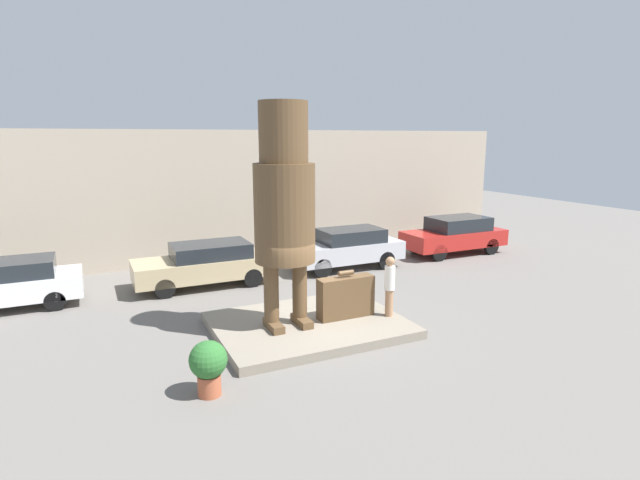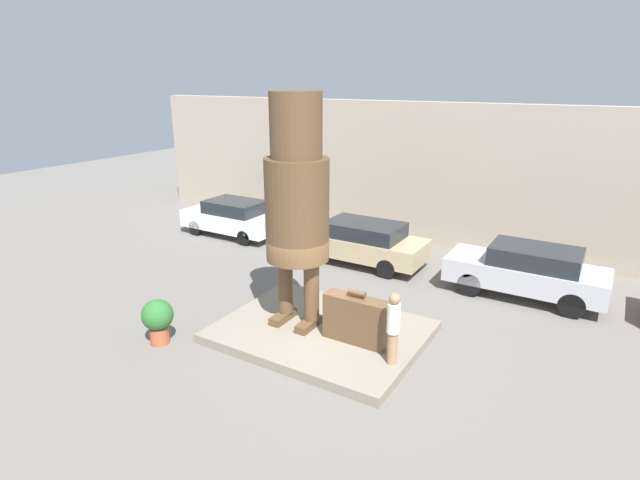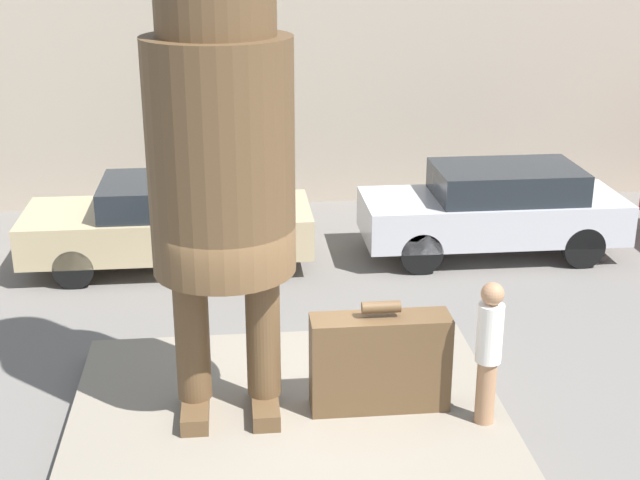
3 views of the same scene
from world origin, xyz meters
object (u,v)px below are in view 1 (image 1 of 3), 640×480
(tourist, at_px, (390,284))
(parked_car_white, at_px, (8,284))
(giant_suitcase, at_px, (346,297))
(parked_car_red, at_px, (455,234))
(parked_car_silver, at_px, (347,247))
(statue_figure, at_px, (284,199))
(parked_car_tan, at_px, (206,263))
(planter_pot, at_px, (208,364))

(tourist, bearing_deg, parked_car_white, 148.31)
(giant_suitcase, bearing_deg, parked_car_red, 33.26)
(tourist, xyz_separation_m, parked_car_silver, (1.80, 5.80, -0.32))
(statue_figure, relative_size, parked_car_silver, 1.28)
(tourist, distance_m, parked_car_tan, 6.95)
(parked_car_red, xyz_separation_m, planter_pot, (-12.79, -7.79, -0.20))
(giant_suitcase, height_order, tourist, tourist)
(statue_figure, bearing_deg, parked_car_red, 28.10)
(statue_figure, relative_size, planter_pot, 4.99)
(tourist, xyz_separation_m, planter_pot, (-5.43, -1.77, -0.50))
(parked_car_white, xyz_separation_m, planter_pot, (4.29, -7.77, -0.12))
(tourist, xyz_separation_m, parked_car_red, (7.36, 6.02, -0.29))
(tourist, distance_m, parked_car_silver, 6.08)
(parked_car_white, height_order, parked_car_silver, parked_car_silver)
(statue_figure, height_order, parked_car_tan, statue_figure)
(statue_figure, relative_size, giant_suitcase, 3.61)
(statue_figure, height_order, tourist, statue_figure)
(parked_car_tan, bearing_deg, parked_car_red, -179.05)
(parked_car_white, distance_m, planter_pot, 8.88)
(giant_suitcase, bearing_deg, tourist, -21.71)
(planter_pot, bearing_deg, tourist, 18.04)
(giant_suitcase, bearing_deg, parked_car_white, 147.13)
(giant_suitcase, xyz_separation_m, parked_car_red, (8.49, 5.57, 0.06))
(giant_suitcase, height_order, parked_car_tan, giant_suitcase)
(giant_suitcase, bearing_deg, parked_car_silver, 61.36)
(parked_car_silver, distance_m, parked_car_red, 5.57)
(statue_figure, height_order, planter_pot, statue_figure)
(tourist, relative_size, parked_car_white, 0.40)
(parked_car_tan, xyz_separation_m, planter_pot, (-1.66, -7.60, -0.14))
(tourist, bearing_deg, giant_suitcase, 158.29)
(parked_car_tan, xyz_separation_m, parked_car_red, (11.13, 0.18, 0.07))
(tourist, xyz_separation_m, parked_car_white, (-9.72, 6.00, -0.38))
(tourist, bearing_deg, statue_figure, 168.76)
(parked_car_white, xyz_separation_m, parked_car_red, (17.08, 0.01, 0.09))
(parked_car_white, bearing_deg, parked_car_tan, 178.36)
(giant_suitcase, height_order, planter_pot, giant_suitcase)
(planter_pot, bearing_deg, parked_car_white, 118.92)
(giant_suitcase, xyz_separation_m, parked_car_tan, (-2.64, 5.38, -0.01))
(statue_figure, height_order, parked_car_silver, statue_figure)
(giant_suitcase, height_order, parked_car_silver, parked_car_silver)
(statue_figure, relative_size, parked_car_white, 1.37)
(statue_figure, xyz_separation_m, giant_suitcase, (1.72, -0.12, -2.79))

